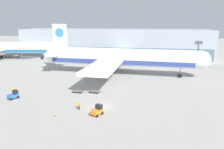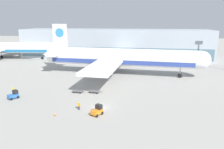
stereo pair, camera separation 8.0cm
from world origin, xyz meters
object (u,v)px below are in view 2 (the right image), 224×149
object	(u,v)px
baggage_tug_foreground	(14,95)
baggage_tug_mid	(97,111)
airplane_main	(118,58)
traffic_cone_near	(55,114)
baggage_dolly_second	(95,91)
baggage_dolly_lead	(78,91)
ground_crew_far	(13,89)
airplane_distant	(4,48)
ground_crew_near	(79,105)

from	to	relation	value
baggage_tug_foreground	baggage_tug_mid	size ratio (longest dim) A/B	1.00
airplane_main	traffic_cone_near	distance (m)	36.89
baggage_tug_foreground	baggage_dolly_second	size ratio (longest dim) A/B	0.75
baggage_tug_mid	baggage_dolly_lead	distance (m)	14.97
baggage_dolly_lead	ground_crew_far	distance (m)	16.40
baggage_dolly_second	airplane_main	bearing A→B (deg)	88.39
airplane_distant	baggage_tug_mid	distance (m)	81.07
traffic_cone_near	ground_crew_far	bearing A→B (deg)	145.34
airplane_main	baggage_dolly_second	size ratio (longest dim) A/B	15.41
baggage_dolly_second	traffic_cone_near	world-z (taller)	traffic_cone_near
baggage_dolly_second	baggage_tug_foreground	bearing A→B (deg)	-150.74
airplane_main	airplane_distant	world-z (taller)	airplane_main
airplane_distant	baggage_dolly_lead	world-z (taller)	airplane_distant
traffic_cone_near	airplane_main	bearing A→B (deg)	77.80
baggage_tug_foreground	traffic_cone_near	bearing A→B (deg)	-89.81
baggage_dolly_lead	ground_crew_far	xyz separation A→B (m)	(-16.04, -3.35, 0.70)
baggage_dolly_lead	baggage_dolly_second	xyz separation A→B (m)	(4.35, 0.46, 0.00)
baggage_tug_mid	ground_crew_far	xyz separation A→B (m)	(-24.16, 9.22, 0.21)
baggage_dolly_lead	traffic_cone_near	bearing A→B (deg)	-82.83
airplane_distant	baggage_tug_foreground	world-z (taller)	airplane_distant
traffic_cone_near	baggage_dolly_lead	bearing A→B (deg)	89.76
ground_crew_near	ground_crew_far	bearing A→B (deg)	146.88
airplane_main	ground_crew_near	world-z (taller)	airplane_main
baggage_dolly_lead	baggage_dolly_second	world-z (taller)	same
ground_crew_far	baggage_dolly_second	bearing A→B (deg)	107.88
airplane_main	ground_crew_near	distance (m)	32.59
baggage_tug_mid	baggage_dolly_lead	world-z (taller)	baggage_tug_mid
baggage_tug_foreground	ground_crew_far	size ratio (longest dim) A/B	1.54
baggage_tug_mid	baggage_dolly_second	size ratio (longest dim) A/B	0.75
airplane_distant	baggage_dolly_second	size ratio (longest dim) A/B	13.81
airplane_distant	baggage_tug_mid	bearing A→B (deg)	-50.81
baggage_tug_foreground	ground_crew_far	bearing A→B (deg)	63.08
airplane_distant	airplane_main	bearing A→B (deg)	-27.88
airplane_distant	baggage_dolly_second	distance (m)	69.78
ground_crew_near	traffic_cone_near	world-z (taller)	ground_crew_near
ground_crew_near	traffic_cone_near	distance (m)	5.32
airplane_main	traffic_cone_near	size ratio (longest dim) A/B	91.69
airplane_main	baggage_tug_foreground	xyz separation A→B (m)	(-21.38, -28.04, -4.96)
airplane_main	baggage_dolly_second	world-z (taller)	airplane_main
airplane_distant	ground_crew_far	bearing A→B (deg)	-60.62
traffic_cone_near	baggage_dolly_second	bearing A→B (deg)	73.47
airplane_main	baggage_tug_mid	bearing A→B (deg)	-85.99
airplane_main	traffic_cone_near	world-z (taller)	airplane_main
baggage_dolly_second	ground_crew_near	xyz separation A→B (m)	(-0.61, -11.20, 0.62)
baggage_dolly_lead	baggage_dolly_second	distance (m)	4.37
airplane_main	airplane_distant	size ratio (longest dim) A/B	1.12
baggage_tug_foreground	baggage_dolly_second	bearing A→B (deg)	-38.88
airplane_distant	ground_crew_near	world-z (taller)	airplane_distant
airplane_distant	ground_crew_far	distance (m)	58.04
baggage_dolly_second	baggage_tug_mid	bearing A→B (deg)	-66.43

